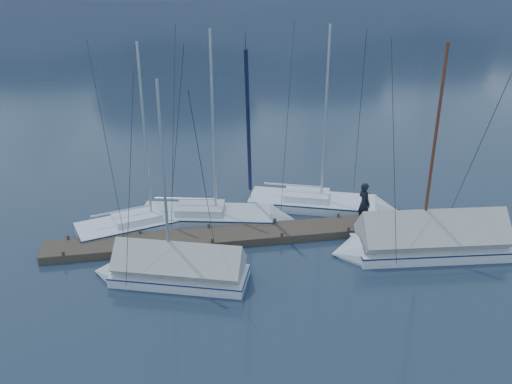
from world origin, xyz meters
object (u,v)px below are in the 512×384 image
(sailboat_open_left, at_px, (162,220))
(sailboat_open_mid, at_px, (227,217))
(sailboat_open_right, at_px, (331,205))
(sailboat_covered_near, at_px, (418,243))
(sailboat_covered_far, at_px, (167,270))
(person, at_px, (364,203))

(sailboat_open_left, distance_m, sailboat_open_mid, 3.01)
(sailboat_open_right, bearing_deg, sailboat_covered_near, -66.59)
(sailboat_covered_near, height_order, sailboat_covered_far, sailboat_covered_near)
(sailboat_covered_near, relative_size, person, 4.96)
(sailboat_open_left, xyz_separation_m, sailboat_open_mid, (3.00, -0.26, 0.01))
(person, bearing_deg, sailboat_open_left, 58.38)
(sailboat_open_left, height_order, sailboat_covered_far, sailboat_open_left)
(sailboat_open_mid, bearing_deg, sailboat_open_right, 4.79)
(person, bearing_deg, sailboat_covered_far, 89.67)
(sailboat_covered_near, distance_m, person, 2.99)
(sailboat_open_right, relative_size, person, 4.99)
(sailboat_open_right, bearing_deg, sailboat_covered_far, -147.70)
(sailboat_covered_far, xyz_separation_m, person, (8.82, 2.69, 0.89))
(sailboat_open_right, distance_m, sailboat_covered_near, 5.38)
(sailboat_covered_far, bearing_deg, sailboat_open_mid, 58.44)
(sailboat_open_mid, bearing_deg, sailboat_covered_near, -31.28)
(sailboat_open_right, xyz_separation_m, sailboat_covered_far, (-8.15, -5.15, 0.24))
(sailboat_open_left, bearing_deg, sailboat_open_mid, -4.92)
(sailboat_open_left, relative_size, sailboat_open_right, 0.94)
(sailboat_covered_near, bearing_deg, sailboat_open_mid, 148.72)
(sailboat_open_left, xyz_separation_m, sailboat_covered_near, (10.38, -4.75, 0.32))
(sailboat_open_left, distance_m, sailboat_open_right, 8.25)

